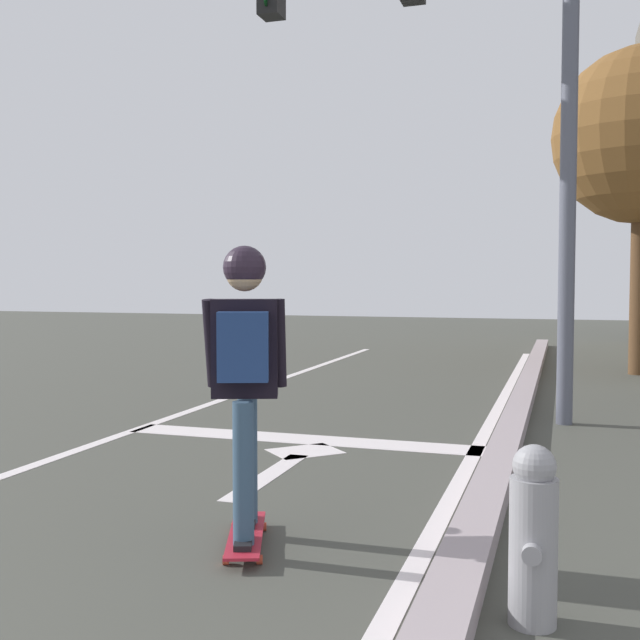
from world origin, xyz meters
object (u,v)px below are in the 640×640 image
Objects in this scene: skater at (245,356)px; traffic_signal_mast at (443,50)px; skateboard at (246,535)px; fire_hydrant at (533,536)px.

skater is 0.29× the size of traffic_signal_mast.
fire_hydrant reaches higher than skateboard.
fire_hydrant is at bearing -76.62° from traffic_signal_mast.
traffic_signal_mast is at bearing 84.82° from skater.
skater is at bearing -95.18° from traffic_signal_mast.
fire_hydrant is (1.51, -0.48, -0.66)m from skater.
skater reaches higher than fire_hydrant.
fire_hydrant is (1.12, -4.72, -3.43)m from traffic_signal_mast.
traffic_signal_mast reaches higher than fire_hydrant.
skateboard is 5.66m from traffic_signal_mast.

